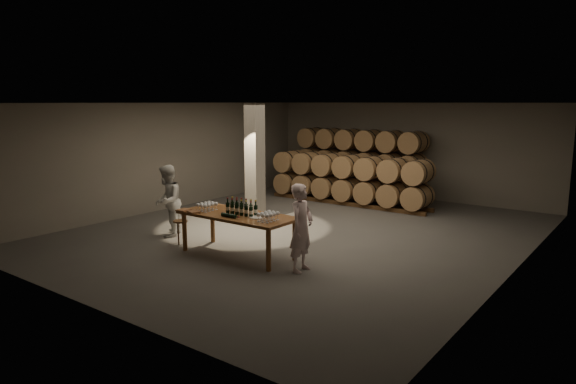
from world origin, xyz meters
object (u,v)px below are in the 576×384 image
Objects in this scene: notebook_near at (194,212)px; stool at (180,225)px; bottle_cluster at (242,209)px; plate at (257,217)px; tasting_table at (238,219)px; person_woman at (168,201)px; person_man at (301,228)px.

stool is at bearing 174.96° from notebook_near.
plate is at bearing -5.93° from bottle_cluster.
bottle_cluster reaches higher than stool.
notebook_near is 0.48× the size of stool.
notebook_near is at bearing -152.12° from tasting_table.
person_woman reaches higher than bottle_cluster.
plate is at bearing 33.51° from notebook_near.
person_woman reaches higher than notebook_near.
plate is at bearing -3.16° from tasting_table.
person_man is (1.67, -0.04, 0.06)m from tasting_table.
bottle_cluster is at bearing 9.68° from tasting_table.
stool is 0.92m from person_woman.
bottle_cluster is 1.58m from person_man.
tasting_table is 9.80× the size of notebook_near.
plate is 1.48m from notebook_near.
tasting_table reaches higher than stool.
plate is 0.18× the size of person_woman.
person_man is 4.11m from person_woman.
tasting_table is 2.43m from person_woman.
plate is 0.18× the size of person_man.
person_woman reaches higher than stool.
person_woman reaches higher than plate.
stool is 0.32× the size of person_man.
person_woman is at bearing 81.09° from person_man.
stool is (-1.66, -0.12, -0.35)m from tasting_table.
plate is 1.11m from person_man.
tasting_table is 4.74× the size of stool.
plate is 0.57× the size of stool.
person_man reaches higher than bottle_cluster.
notebook_near is 0.99m from stool.
stool is at bearing -175.51° from bottle_cluster.
person_man is at bearing 51.92° from person_woman.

